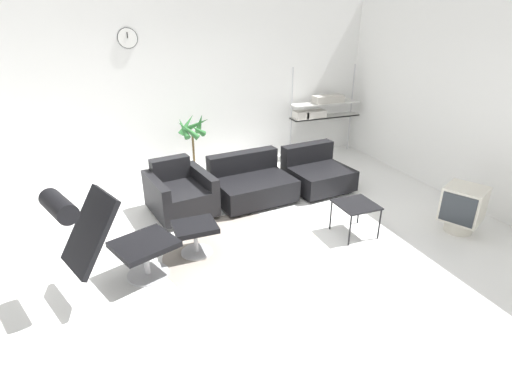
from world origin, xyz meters
TOP-DOWN VIEW (x-y plane):
  - ground_plane at (0.00, 0.00)m, footprint 12.00×12.00m
  - wall_back at (-0.00, 2.70)m, footprint 12.00×0.09m
  - wall_right at (3.33, 0.00)m, footprint 0.06×12.00m
  - round_rug at (-0.16, -0.36)m, footprint 1.92×1.92m
  - lounge_chair at (-1.62, -0.53)m, footprint 1.21×0.86m
  - ottoman at (-0.70, -0.18)m, footprint 0.48×0.41m
  - armchair_red at (-0.64, 0.91)m, footprint 0.91×1.00m
  - couch_low at (0.43, 0.96)m, footprint 1.19×0.97m
  - couch_second at (1.55, 0.97)m, footprint 0.97×0.95m
  - side_table at (1.26, -0.49)m, footprint 0.47×0.47m
  - crt_television at (2.55, -0.92)m, footprint 0.61×0.61m
  - potted_plant at (-0.15, 2.09)m, footprint 0.62×0.63m
  - shelf_unit at (2.40, 2.37)m, footprint 1.38×0.28m

SIDE VIEW (x-z plane):
  - ground_plane at x=0.00m, z-range 0.00..0.00m
  - round_rug at x=-0.16m, z-range 0.00..0.01m
  - couch_low at x=0.43m, z-range -0.09..0.57m
  - couch_second at x=1.55m, z-range -0.09..0.57m
  - armchair_red at x=-0.64m, z-range -0.08..0.63m
  - ottoman at x=-0.70m, z-range 0.09..0.47m
  - crt_television at x=2.55m, z-range 0.03..0.64m
  - side_table at x=1.26m, z-range 0.17..0.59m
  - potted_plant at x=-0.15m, z-range -0.11..1.03m
  - lounge_chair at x=-1.62m, z-range 0.08..1.23m
  - shelf_unit at x=2.40m, z-range 0.07..1.75m
  - wall_right at x=3.33m, z-range 0.00..2.80m
  - wall_back at x=0.00m, z-range 0.00..2.80m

